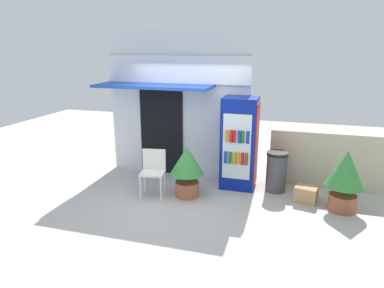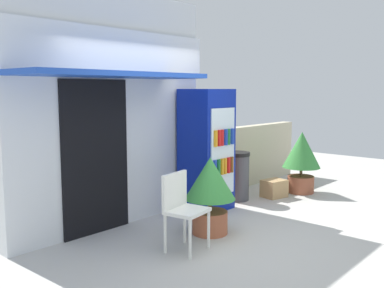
{
  "view_description": "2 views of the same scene",
  "coord_description": "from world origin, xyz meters",
  "px_view_note": "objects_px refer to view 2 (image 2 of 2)",
  "views": [
    {
      "loc": [
        2.13,
        -5.77,
        2.84
      ],
      "look_at": [
        0.25,
        0.63,
        0.96
      ],
      "focal_mm": 32.49,
      "sensor_mm": 36.0,
      "label": 1
    },
    {
      "loc": [
        -3.99,
        -3.19,
        1.87
      ],
      "look_at": [
        0.21,
        0.53,
        1.16
      ],
      "focal_mm": 40.47,
      "sensor_mm": 36.0,
      "label": 2
    }
  ],
  "objects_px": {
    "drink_cooler": "(207,150)",
    "potted_plant_near_shop": "(210,188)",
    "trash_bin": "(237,176)",
    "plastic_chair": "(182,205)",
    "cardboard_box": "(274,188)",
    "potted_plant_curbside": "(301,156)"
  },
  "relations": [
    {
      "from": "potted_plant_curbside",
      "to": "trash_bin",
      "type": "bearing_deg",
      "value": 154.71
    },
    {
      "from": "potted_plant_near_shop",
      "to": "potted_plant_curbside",
      "type": "distance_m",
      "value": 2.85
    },
    {
      "from": "drink_cooler",
      "to": "potted_plant_curbside",
      "type": "height_order",
      "value": "drink_cooler"
    },
    {
      "from": "potted_plant_near_shop",
      "to": "cardboard_box",
      "type": "relative_size",
      "value": 2.55
    },
    {
      "from": "potted_plant_near_shop",
      "to": "cardboard_box",
      "type": "distance_m",
      "value": 2.31
    },
    {
      "from": "drink_cooler",
      "to": "potted_plant_near_shop",
      "type": "distance_m",
      "value": 1.22
    },
    {
      "from": "plastic_chair",
      "to": "cardboard_box",
      "type": "relative_size",
      "value": 2.3
    },
    {
      "from": "potted_plant_near_shop",
      "to": "plastic_chair",
      "type": "bearing_deg",
      "value": -170.62
    },
    {
      "from": "drink_cooler",
      "to": "trash_bin",
      "type": "relative_size",
      "value": 2.29
    },
    {
      "from": "potted_plant_near_shop",
      "to": "potted_plant_curbside",
      "type": "xyz_separation_m",
      "value": [
        2.85,
        0.19,
        0.06
      ]
    },
    {
      "from": "drink_cooler",
      "to": "potted_plant_curbside",
      "type": "distance_m",
      "value": 2.07
    },
    {
      "from": "potted_plant_near_shop",
      "to": "trash_bin",
      "type": "height_order",
      "value": "potted_plant_near_shop"
    },
    {
      "from": "plastic_chair",
      "to": "potted_plant_curbside",
      "type": "bearing_deg",
      "value": 4.81
    },
    {
      "from": "potted_plant_near_shop",
      "to": "trash_bin",
      "type": "relative_size",
      "value": 1.23
    },
    {
      "from": "plastic_chair",
      "to": "cardboard_box",
      "type": "distance_m",
      "value": 2.96
    },
    {
      "from": "drink_cooler",
      "to": "potted_plant_near_shop",
      "type": "bearing_deg",
      "value": -138.58
    },
    {
      "from": "trash_bin",
      "to": "cardboard_box",
      "type": "height_order",
      "value": "trash_bin"
    },
    {
      "from": "cardboard_box",
      "to": "plastic_chair",
      "type": "bearing_deg",
      "value": -170.52
    },
    {
      "from": "drink_cooler",
      "to": "trash_bin",
      "type": "distance_m",
      "value": 0.93
    },
    {
      "from": "drink_cooler",
      "to": "potted_plant_near_shop",
      "type": "xyz_separation_m",
      "value": [
        -0.88,
        -0.78,
        -0.33
      ]
    },
    {
      "from": "drink_cooler",
      "to": "plastic_chair",
      "type": "relative_size",
      "value": 2.07
    },
    {
      "from": "trash_bin",
      "to": "drink_cooler",
      "type": "bearing_deg",
      "value": 178.02
    }
  ]
}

